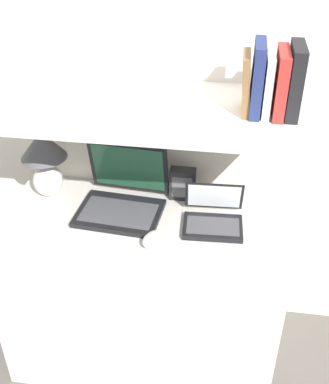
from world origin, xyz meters
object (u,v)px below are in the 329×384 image
book_white (268,84)px  laptop_small (213,217)px  book_black (295,81)px  book_red (281,83)px  computer_mouse (153,239)px  table_lamp (44,157)px  router_box (183,184)px  book_brown (246,83)px  book_navy (257,78)px  laptop_large (123,198)px

book_white → laptop_small: bearing=-166.6°
book_black → book_red: book_black is taller
book_black → book_white: bearing=180.0°
laptop_small → book_white: size_ratio=1.19×
book_red → laptop_small: bearing=-169.4°
computer_mouse → book_red: book_red is taller
table_lamp → computer_mouse: (0.50, -0.26, -0.17)m
book_white → table_lamp: bearing=175.1°
table_lamp → book_white: size_ratio=1.49×
laptop_small → router_box: 0.23m
computer_mouse → book_brown: size_ratio=0.61×
computer_mouse → book_brown: book_brown is taller
laptop_small → book_red: (0.19, 0.04, 0.56)m
laptop_small → computer_mouse: 0.27m
book_red → book_navy: bearing=180.0°
laptop_small → book_white: (0.15, 0.04, 0.55)m
laptop_small → book_black: 0.62m
book_red → book_brown: (-0.11, 0.00, -0.01)m
laptop_small → router_box: (-0.14, 0.17, 0.03)m
router_box → book_navy: book_navy is taller
book_black → book_red: (-0.04, 0.00, -0.01)m
laptop_small → book_black: size_ratio=1.02×
book_red → book_brown: size_ratio=1.08×
book_red → book_white: book_red is taller
book_brown → table_lamp: bearing=174.7°
router_box → book_navy: 0.61m
table_lamp → computer_mouse: size_ratio=2.44×
computer_mouse → book_red: bearing=25.0°
laptop_small → computer_mouse: bearing=-144.6°
book_black → book_white: 0.09m
computer_mouse → book_red: (0.41, 0.19, 0.57)m
laptop_small → book_white: book_white is taller
table_lamp → book_red: bearing=-4.7°
laptop_small → computer_mouse: (-0.22, -0.15, -0.01)m
computer_mouse → book_red: size_ratio=0.57×
computer_mouse → table_lamp: bearing=152.4°
table_lamp → router_box: table_lamp is taller
book_red → book_white: bearing=180.0°
table_lamp → laptop_small: 0.75m
laptop_small → laptop_large: bearing=172.0°
router_box → book_red: (0.33, -0.13, 0.52)m
book_navy → book_black: bearing=0.0°
computer_mouse → book_navy: bearing=29.9°
book_brown → book_white: bearing=0.0°
laptop_large → book_navy: bearing=-2.0°
table_lamp → book_black: bearing=-4.4°
computer_mouse → book_navy: 0.70m
table_lamp → book_red: 1.00m
computer_mouse → book_black: book_black is taller
router_box → book_brown: bearing=-31.2°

